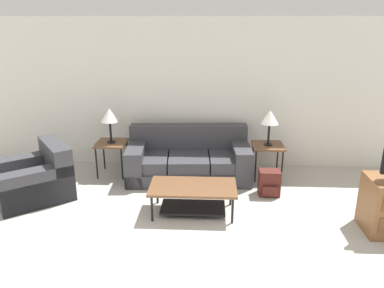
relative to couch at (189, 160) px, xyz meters
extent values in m
cube|color=silver|center=(0.18, 0.61, 1.01)|extent=(8.61, 0.06, 2.60)
cube|color=#38383D|center=(0.00, -0.05, -0.18)|extent=(2.07, 1.11, 0.22)
cube|color=#38383D|center=(-0.67, -0.11, 0.03)|extent=(0.71, 0.93, 0.20)
cube|color=#38383D|center=(0.00, -0.07, 0.03)|extent=(0.71, 0.93, 0.20)
cube|color=#38383D|center=(0.68, -0.03, 0.03)|extent=(0.71, 0.93, 0.20)
cube|color=#38383D|center=(-0.02, 0.31, 0.33)|extent=(2.03, 0.38, 0.40)
cube|color=#38383D|center=(-0.86, -0.11, 0.00)|extent=(0.34, 1.00, 0.58)
cube|color=#38383D|center=(0.87, 0.00, 0.00)|extent=(0.34, 1.00, 0.58)
cube|color=#38383D|center=(-2.28, -0.92, -0.09)|extent=(1.37, 1.35, 0.40)
cube|color=#38383D|center=(-1.98, -0.69, 0.31)|extent=(0.77, 0.90, 0.40)
cube|color=#38383D|center=(-2.48, -0.65, -0.01)|extent=(0.96, 0.81, 0.56)
cube|color=#38383D|center=(-2.07, -1.19, -0.01)|extent=(0.96, 0.81, 0.56)
cube|color=brown|center=(0.13, -1.27, 0.10)|extent=(1.18, 0.63, 0.04)
cylinder|color=black|center=(-0.40, -1.53, -0.11)|extent=(0.03, 0.03, 0.37)
cylinder|color=black|center=(0.66, -1.53, -0.11)|extent=(0.03, 0.03, 0.37)
cylinder|color=black|center=(-0.40, -1.01, -0.11)|extent=(0.03, 0.03, 0.37)
cylinder|color=black|center=(0.66, -1.01, -0.11)|extent=(0.03, 0.03, 0.37)
cube|color=black|center=(0.13, -1.27, -0.21)|extent=(0.88, 0.44, 0.02)
cube|color=brown|center=(-1.31, 0.02, 0.27)|extent=(0.50, 0.52, 0.03)
cylinder|color=black|center=(-1.52, -0.20, -0.02)|extent=(0.03, 0.03, 0.55)
cylinder|color=black|center=(-1.10, -0.20, -0.02)|extent=(0.03, 0.03, 0.55)
cylinder|color=black|center=(-1.52, 0.24, -0.02)|extent=(0.03, 0.03, 0.55)
cylinder|color=black|center=(-1.10, 0.24, -0.02)|extent=(0.03, 0.03, 0.55)
cube|color=brown|center=(1.32, 0.02, 0.27)|extent=(0.50, 0.52, 0.03)
cylinder|color=black|center=(1.10, -0.20, -0.02)|extent=(0.03, 0.03, 0.55)
cylinder|color=black|center=(1.53, -0.20, -0.02)|extent=(0.03, 0.03, 0.55)
cylinder|color=black|center=(1.10, 0.24, -0.02)|extent=(0.03, 0.03, 0.55)
cylinder|color=black|center=(1.53, 0.24, -0.02)|extent=(0.03, 0.03, 0.55)
cylinder|color=black|center=(-1.31, 0.02, 0.30)|extent=(0.14, 0.14, 0.02)
cylinder|color=black|center=(-1.31, 0.02, 0.48)|extent=(0.04, 0.04, 0.35)
cone|color=white|center=(-1.31, 0.02, 0.76)|extent=(0.29, 0.29, 0.22)
cylinder|color=black|center=(1.32, 0.02, 0.30)|extent=(0.14, 0.14, 0.02)
cylinder|color=black|center=(1.32, 0.02, 0.48)|extent=(0.04, 0.04, 0.35)
cone|color=white|center=(1.32, 0.02, 0.76)|extent=(0.29, 0.29, 0.22)
cube|color=#4C1E19|center=(1.26, -0.64, -0.09)|extent=(0.32, 0.23, 0.39)
cube|color=#4C1E19|center=(1.26, -0.78, -0.17)|extent=(0.24, 0.05, 0.16)
cylinder|color=#4C1E19|center=(1.18, -0.51, -0.08)|extent=(0.02, 0.02, 0.29)
cylinder|color=#4C1E19|center=(1.35, -0.51, -0.08)|extent=(0.02, 0.02, 0.29)
camera|label=1|loc=(0.35, -5.89, 2.26)|focal=35.00mm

